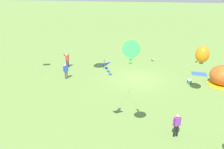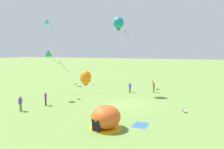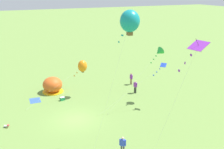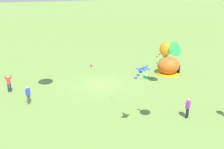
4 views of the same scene
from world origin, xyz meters
name	(u,v)px [view 3 (image 3 of 4)]	position (x,y,z in m)	size (l,w,h in m)	color
ground_plane	(76,120)	(0.00, 0.00, 0.00)	(300.00, 300.00, 0.00)	olive
popup_tent	(53,85)	(-8.88, -0.55, 1.00)	(2.81, 2.81, 2.10)	#D8591E
picnic_blanket	(35,100)	(-6.93, -3.23, 0.01)	(1.70, 1.30, 0.01)	#3359A5
cooler_box	(62,99)	(-5.57, -0.06, 0.22)	(0.46, 0.59, 0.44)	#1E8C4C
toddler_crawling	(7,126)	(-1.22, -6.88, 0.18)	(0.42, 0.54, 0.32)	white
person_center_field	(123,145)	(7.63, 1.89, 0.96)	(0.43, 0.46, 1.72)	#4C4C51
person_near_tent	(135,86)	(-3.98, 9.50, 0.96)	(0.54, 0.39, 1.72)	black
person_with_toddler	(131,78)	(-7.11, 10.55, 0.96)	(0.58, 0.30, 1.72)	#8C7251
kite_green	(159,52)	(-0.97, 10.90, 6.20)	(1.87, 7.94, 6.82)	silver
kite_purple	(195,51)	(12.67, 4.16, 9.96)	(2.26, 3.10, 10.70)	silver
kite_orange	(82,66)	(-5.97, 2.86, 4.05)	(2.05, 8.09, 4.81)	silver
kite_teal	(130,21)	(5.84, 3.28, 10.99)	(1.62, 4.34, 11.90)	silver
kite_blue	(160,68)	(0.72, 10.02, 4.76)	(1.06, 8.33, 5.38)	silver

